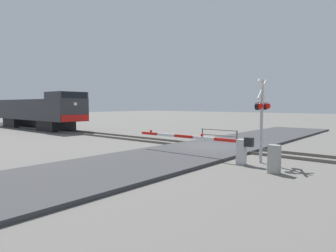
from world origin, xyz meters
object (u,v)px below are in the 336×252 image
at_px(locomotive, 37,111).
at_px(crossing_gate, 221,145).
at_px(guard_railing, 219,134).
at_px(utility_cabinet, 274,159).
at_px(crossing_signal, 262,112).

height_order(locomotive, crossing_gate, locomotive).
distance_m(locomotive, crossing_gate, 25.69).
bearing_deg(crossing_gate, guard_railing, 31.42).
bearing_deg(utility_cabinet, crossing_signal, 36.45).
height_order(crossing_gate, guard_railing, crossing_gate).
bearing_deg(locomotive, crossing_signal, -95.57).
height_order(crossing_signal, utility_cabinet, crossing_signal).
relative_size(locomotive, guard_railing, 5.57).
relative_size(crossing_signal, crossing_gate, 0.56).
bearing_deg(crossing_gate, locomotive, 82.10).
bearing_deg(crossing_signal, guard_railing, 45.93).
xyz_separation_m(crossing_signal, utility_cabinet, (-1.65, -1.22, -1.81)).
bearing_deg(crossing_signal, utility_cabinet, -143.55).
height_order(crossing_gate, utility_cabinet, crossing_gate).
xyz_separation_m(crossing_gate, guard_railing, (5.92, 3.62, -0.17)).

